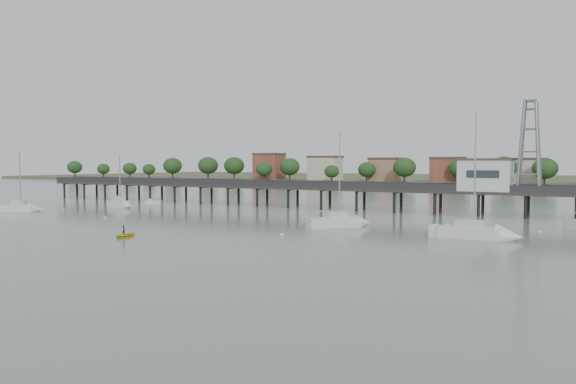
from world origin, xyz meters
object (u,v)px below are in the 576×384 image
object	(u,v)px
sailboat_a	(24,208)
pier	(343,189)
sailboat_c	(345,222)
sailboat_d	(484,234)
sailboat_b	(122,204)
white_tender	(153,202)
yellow_dinghy	(124,237)
lattice_tower	(530,146)

from	to	relation	value
sailboat_a	pier	bearing A→B (deg)	1.02
sailboat_c	sailboat_d	xyz separation A→B (m)	(18.44, -3.58, -0.01)
sailboat_d	sailboat_a	world-z (taller)	sailboat_d
sailboat_c	sailboat_d	distance (m)	18.78
sailboat_b	white_tender	bearing A→B (deg)	107.61
white_tender	yellow_dinghy	world-z (taller)	yellow_dinghy
lattice_tower	sailboat_d	size ratio (longest dim) A/B	1.03
sailboat_a	sailboat_b	bearing A→B (deg)	28.93
lattice_tower	yellow_dinghy	distance (m)	61.98
lattice_tower	sailboat_b	bearing A→B (deg)	-166.58
sailboat_b	white_tender	xyz separation A→B (m)	(-0.89, 9.58, -0.27)
pier	white_tender	distance (m)	40.27
sailboat_c	sailboat_b	size ratio (longest dim) A/B	1.28
pier	yellow_dinghy	size ratio (longest dim) A/B	50.34
sailboat_d	white_tender	distance (m)	72.81
sailboat_c	sailboat_a	world-z (taller)	sailboat_c
lattice_tower	sailboat_d	xyz separation A→B (m)	(-1.55, -29.05, -10.47)
pier	yellow_dinghy	bearing A→B (deg)	-97.95
sailboat_c	sailboat_d	bearing A→B (deg)	-58.17
pier	white_tender	xyz separation A→B (m)	(-39.49, -7.14, -3.41)
sailboat_c	pier	bearing A→B (deg)	67.16
sailboat_a	white_tender	xyz separation A→B (m)	(7.04, 24.67, -0.27)
white_tender	sailboat_c	bearing A→B (deg)	-44.30
lattice_tower	yellow_dinghy	size ratio (longest dim) A/B	5.20
lattice_tower	white_tender	xyz separation A→B (m)	(-70.99, -7.14, -10.72)
sailboat_b	sailboat_d	bearing A→B (deg)	2.11
sailboat_c	white_tender	bearing A→B (deg)	113.07
pier	sailboat_c	world-z (taller)	sailboat_c
sailboat_b	sailboat_a	xyz separation A→B (m)	(-7.93, -15.09, -0.00)
sailboat_c	white_tender	distance (m)	54.19
lattice_tower	white_tender	bearing A→B (deg)	-174.25
lattice_tower	sailboat_b	size ratio (longest dim) A/B	1.47
sailboat_d	sailboat_a	bearing A→B (deg)	-175.22
sailboat_b	lattice_tower	bearing A→B (deg)	25.71
pier	sailboat_b	size ratio (longest dim) A/B	14.22
pier	sailboat_c	xyz separation A→B (m)	(11.51, -25.46, -3.15)
sailboat_b	yellow_dinghy	bearing A→B (deg)	-31.70
sailboat_d	lattice_tower	bearing A→B (deg)	89.67
lattice_tower	sailboat_a	size ratio (longest dim) A/B	1.38
sailboat_d	yellow_dinghy	xyz separation A→B (m)	(-36.60, -18.53, -0.63)
white_tender	yellow_dinghy	xyz separation A→B (m)	(32.85, -40.43, -0.39)
pier	sailboat_a	world-z (taller)	sailboat_a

